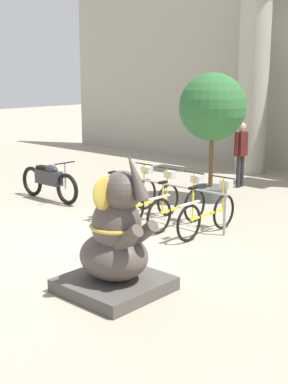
{
  "coord_description": "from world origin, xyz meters",
  "views": [
    {
      "loc": [
        6.55,
        -5.84,
        2.9
      ],
      "look_at": [
        0.91,
        0.33,
        1.0
      ],
      "focal_mm": 50.0,
      "sensor_mm": 36.0,
      "label": 1
    }
  ],
  "objects_px": {
    "bicycle_2": "(179,207)",
    "motorcycle": "(49,180)",
    "bicycle_1": "(152,201)",
    "potted_tree": "(212,111)",
    "bicycle_0": "(129,195)",
    "elephant_statue": "(116,245)",
    "person_pedestrian": "(241,149)",
    "bicycle_3": "(208,213)"
  },
  "relations": [
    {
      "from": "motorcycle",
      "to": "potted_tree",
      "type": "height_order",
      "value": "potted_tree"
    },
    {
      "from": "bicycle_2",
      "to": "elephant_statue",
      "type": "bearing_deg",
      "value": -66.13
    },
    {
      "from": "potted_tree",
      "to": "elephant_statue",
      "type": "bearing_deg",
      "value": -67.39
    },
    {
      "from": "motorcycle",
      "to": "potted_tree",
      "type": "relative_size",
      "value": 0.69
    },
    {
      "from": "elephant_statue",
      "to": "potted_tree",
      "type": "xyz_separation_m",
      "value": [
        -2.13,
        5.12,
        1.36
      ]
    },
    {
      "from": "bicycle_3",
      "to": "person_pedestrian",
      "type": "relative_size",
      "value": 1.05
    },
    {
      "from": "bicycle_0",
      "to": "bicycle_1",
      "type": "distance_m",
      "value": 0.69
    },
    {
      "from": "bicycle_0",
      "to": "bicycle_1",
      "type": "height_order",
      "value": "same"
    },
    {
      "from": "potted_tree",
      "to": "motorcycle",
      "type": "bearing_deg",
      "value": -137.58
    },
    {
      "from": "bicycle_0",
      "to": "person_pedestrian",
      "type": "distance_m",
      "value": 3.85
    },
    {
      "from": "bicycle_0",
      "to": "bicycle_3",
      "type": "distance_m",
      "value": 2.05
    },
    {
      "from": "bicycle_3",
      "to": "potted_tree",
      "type": "xyz_separation_m",
      "value": [
        -1.52,
        2.18,
        1.62
      ]
    },
    {
      "from": "bicycle_1",
      "to": "bicycle_0",
      "type": "bearing_deg",
      "value": 174.95
    },
    {
      "from": "bicycle_2",
      "to": "person_pedestrian",
      "type": "xyz_separation_m",
      "value": [
        -1.12,
        3.87,
        0.58
      ]
    },
    {
      "from": "person_pedestrian",
      "to": "motorcycle",
      "type": "bearing_deg",
      "value": -120.27
    },
    {
      "from": "bicycle_3",
      "to": "elephant_statue",
      "type": "bearing_deg",
      "value": -78.15
    },
    {
      "from": "bicycle_0",
      "to": "person_pedestrian",
      "type": "height_order",
      "value": "person_pedestrian"
    },
    {
      "from": "bicycle_2",
      "to": "potted_tree",
      "type": "xyz_separation_m",
      "value": [
        -0.83,
        2.18,
        1.62
      ]
    },
    {
      "from": "motorcycle",
      "to": "potted_tree",
      "type": "xyz_separation_m",
      "value": [
        2.72,
        2.48,
        1.56
      ]
    },
    {
      "from": "bicycle_2",
      "to": "person_pedestrian",
      "type": "height_order",
      "value": "person_pedestrian"
    },
    {
      "from": "bicycle_0",
      "to": "motorcycle",
      "type": "relative_size",
      "value": 0.87
    },
    {
      "from": "bicycle_0",
      "to": "bicycle_2",
      "type": "xyz_separation_m",
      "value": [
        1.37,
        -0.07,
        0.0
      ]
    },
    {
      "from": "elephant_statue",
      "to": "potted_tree",
      "type": "distance_m",
      "value": 5.71
    },
    {
      "from": "bicycle_1",
      "to": "motorcycle",
      "type": "distance_m",
      "value": 2.89
    },
    {
      "from": "bicycle_0",
      "to": "bicycle_3",
      "type": "bearing_deg",
      "value": -2.01
    },
    {
      "from": "bicycle_1",
      "to": "potted_tree",
      "type": "height_order",
      "value": "potted_tree"
    },
    {
      "from": "bicycle_1",
      "to": "bicycle_2",
      "type": "xyz_separation_m",
      "value": [
        0.68,
        -0.01,
        0.0
      ]
    },
    {
      "from": "bicycle_0",
      "to": "motorcycle",
      "type": "bearing_deg",
      "value": -170.35
    },
    {
      "from": "bicycle_0",
      "to": "bicycle_2",
      "type": "bearing_deg",
      "value": -2.96
    },
    {
      "from": "bicycle_0",
      "to": "potted_tree",
      "type": "xyz_separation_m",
      "value": [
        0.53,
        2.11,
        1.62
      ]
    },
    {
      "from": "bicycle_1",
      "to": "potted_tree",
      "type": "xyz_separation_m",
      "value": [
        -0.15,
        2.17,
        1.62
      ]
    },
    {
      "from": "bicycle_2",
      "to": "motorcycle",
      "type": "distance_m",
      "value": 3.57
    },
    {
      "from": "bicycle_0",
      "to": "bicycle_2",
      "type": "height_order",
      "value": "same"
    },
    {
      "from": "bicycle_1",
      "to": "elephant_statue",
      "type": "relative_size",
      "value": 0.88
    },
    {
      "from": "bicycle_2",
      "to": "motorcycle",
      "type": "height_order",
      "value": "bicycle_2"
    },
    {
      "from": "bicycle_0",
      "to": "elephant_statue",
      "type": "xyz_separation_m",
      "value": [
        2.67,
        -3.01,
        0.26
      ]
    },
    {
      "from": "elephant_statue",
      "to": "motorcycle",
      "type": "height_order",
      "value": "elephant_statue"
    },
    {
      "from": "bicycle_2",
      "to": "bicycle_3",
      "type": "distance_m",
      "value": 0.68
    },
    {
      "from": "elephant_statue",
      "to": "person_pedestrian",
      "type": "relative_size",
      "value": 1.19
    },
    {
      "from": "person_pedestrian",
      "to": "potted_tree",
      "type": "relative_size",
      "value": 0.57
    },
    {
      "from": "bicycle_0",
      "to": "potted_tree",
      "type": "distance_m",
      "value": 2.72
    },
    {
      "from": "bicycle_1",
      "to": "motorcycle",
      "type": "relative_size",
      "value": 0.87
    }
  ]
}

